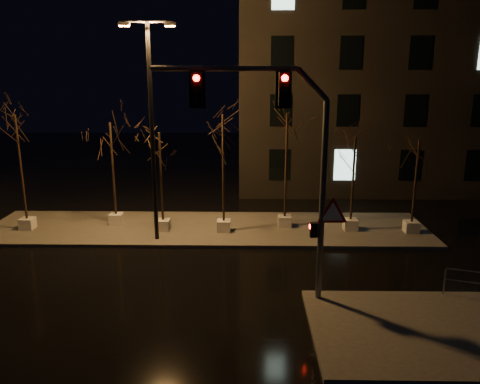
{
  "coord_description": "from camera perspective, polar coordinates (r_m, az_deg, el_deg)",
  "views": [
    {
      "loc": [
        2.06,
        -16.31,
        7.69
      ],
      "look_at": [
        1.72,
        2.8,
        2.8
      ],
      "focal_mm": 35.0,
      "sensor_mm": 36.0,
      "label": 1
    }
  ],
  "objects": [
    {
      "name": "ground",
      "position": [
        18.15,
        -5.69,
        -10.79
      ],
      "size": [
        90.0,
        90.0,
        0.0
      ],
      "primitive_type": "plane",
      "color": "black",
      "rests_on": "ground"
    },
    {
      "name": "median",
      "position": [
        23.66,
        -4.04,
        -4.46
      ],
      "size": [
        22.0,
        5.0,
        0.15
      ],
      "primitive_type": "cube",
      "color": "#484540",
      "rests_on": "ground"
    },
    {
      "name": "sidewalk_corner",
      "position": [
        15.87,
        21.75,
        -15.44
      ],
      "size": [
        7.0,
        5.0,
        0.15
      ],
      "primitive_type": "cube",
      "color": "#484540",
      "rests_on": "ground"
    },
    {
      "name": "building",
      "position": [
        36.33,
        20.77,
        13.15
      ],
      "size": [
        25.0,
        12.0,
        15.0
      ],
      "primitive_type": "cube",
      "color": "black",
      "rests_on": "ground"
    },
    {
      "name": "tree_0",
      "position": [
        24.69,
        -25.47,
        5.64
      ],
      "size": [
        1.8,
        1.8,
        5.79
      ],
      "color": "silver",
      "rests_on": "median"
    },
    {
      "name": "tree_1",
      "position": [
        23.96,
        -15.42,
        5.47
      ],
      "size": [
        1.8,
        1.8,
        5.34
      ],
      "color": "silver",
      "rests_on": "median"
    },
    {
      "name": "tree_2",
      "position": [
        22.5,
        -9.71,
        4.46
      ],
      "size": [
        1.8,
        1.8,
        4.95
      ],
      "color": "silver",
      "rests_on": "median"
    },
    {
      "name": "tree_3",
      "position": [
        21.98,
        -2.09,
        6.19
      ],
      "size": [
        1.8,
        1.8,
        5.83
      ],
      "color": "silver",
      "rests_on": "median"
    },
    {
      "name": "tree_4",
      "position": [
        22.79,
        5.71,
        6.41
      ],
      "size": [
        1.8,
        1.8,
        5.82
      ],
      "color": "silver",
      "rests_on": "median"
    },
    {
      "name": "tree_5",
      "position": [
        22.96,
        13.76,
        4.0
      ],
      "size": [
        1.8,
        1.8,
        4.71
      ],
      "color": "silver",
      "rests_on": "median"
    },
    {
      "name": "tree_6",
      "position": [
        23.47,
        20.81,
        3.52
      ],
      "size": [
        1.8,
        1.8,
        4.62
      ],
      "color": "silver",
      "rests_on": "median"
    },
    {
      "name": "traffic_signal_mast",
      "position": [
        15.01,
        5.56,
        4.86
      ],
      "size": [
        6.34,
        0.38,
        7.73
      ],
      "rotation": [
        0.0,
        0.0,
        0.04
      ],
      "color": "#5A5C62",
      "rests_on": "sidewalk_corner"
    },
    {
      "name": "streetlight_main",
      "position": [
        21.11,
        -10.74,
        8.76
      ],
      "size": [
        2.41,
        0.38,
        9.66
      ],
      "rotation": [
        0.0,
        0.0,
        0.04
      ],
      "color": "black",
      "rests_on": "median"
    },
    {
      "name": "guard_rail_a",
      "position": [
        18.17,
        27.26,
        -9.66
      ],
      "size": [
        2.16,
        0.74,
        0.98
      ],
      "rotation": [
        0.0,
        0.0,
        -0.32
      ],
      "color": "#5A5C62",
      "rests_on": "sidewalk_corner"
    }
  ]
}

